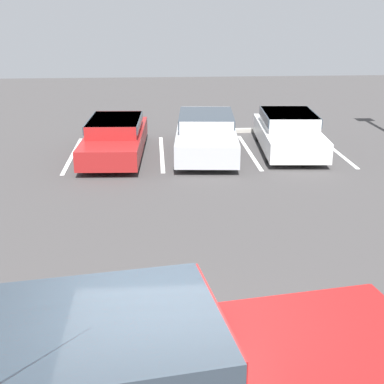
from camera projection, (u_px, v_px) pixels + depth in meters
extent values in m
cube|color=white|center=(73.00, 155.00, 16.80)|extent=(0.12, 4.26, 0.01)
cube|color=white|center=(162.00, 153.00, 16.99)|extent=(0.12, 4.26, 0.01)
cube|color=white|center=(249.00, 152.00, 17.18)|extent=(0.12, 4.26, 0.01)
cube|color=white|center=(334.00, 150.00, 17.36)|extent=(0.12, 4.26, 0.01)
cube|color=#A51919|center=(106.00, 346.00, 5.06)|extent=(2.45, 2.11, 0.58)
cube|color=#2D3842|center=(106.00, 334.00, 5.02)|extent=(2.42, 2.17, 0.32)
cube|color=#A51919|center=(321.00, 344.00, 5.65)|extent=(2.53, 2.20, 0.13)
cylinder|color=black|center=(281.00, 350.00, 6.58)|extent=(0.98, 0.44, 0.94)
cylinder|color=#ADADB2|center=(281.00, 350.00, 6.58)|extent=(0.56, 0.39, 0.52)
cube|color=maroon|center=(115.00, 141.00, 16.57)|extent=(1.94, 4.81, 0.57)
cube|color=maroon|center=(115.00, 125.00, 16.50)|extent=(1.62, 2.53, 0.40)
cube|color=#2D3842|center=(115.00, 123.00, 16.47)|extent=(1.69, 2.48, 0.24)
cylinder|color=black|center=(136.00, 158.00, 15.34)|extent=(0.25, 0.65, 0.64)
cylinder|color=#ADADB2|center=(136.00, 158.00, 15.34)|extent=(0.24, 0.36, 0.35)
cylinder|color=black|center=(85.00, 158.00, 15.31)|extent=(0.25, 0.65, 0.64)
cylinder|color=#ADADB2|center=(85.00, 158.00, 15.31)|extent=(0.24, 0.36, 0.35)
cylinder|color=black|center=(142.00, 135.00, 17.92)|extent=(0.25, 0.65, 0.64)
cylinder|color=#ADADB2|center=(142.00, 135.00, 17.92)|extent=(0.24, 0.36, 0.35)
cylinder|color=black|center=(98.00, 135.00, 17.89)|extent=(0.25, 0.65, 0.64)
cylinder|color=#ADADB2|center=(98.00, 135.00, 17.89)|extent=(0.24, 0.36, 0.35)
cube|color=#B7BABF|center=(206.00, 138.00, 16.77)|extent=(2.19, 4.85, 0.65)
cube|color=#B7BABF|center=(206.00, 120.00, 16.68)|extent=(1.79, 2.57, 0.43)
cube|color=#2D3842|center=(206.00, 118.00, 16.65)|extent=(1.86, 2.53, 0.26)
cylinder|color=black|center=(234.00, 155.00, 15.53)|extent=(0.26, 0.68, 0.67)
cylinder|color=#ADADB2|center=(234.00, 155.00, 15.53)|extent=(0.24, 0.38, 0.37)
cylinder|color=black|center=(180.00, 155.00, 15.55)|extent=(0.26, 0.68, 0.67)
cylinder|color=#ADADB2|center=(180.00, 155.00, 15.55)|extent=(0.24, 0.38, 0.37)
cylinder|color=black|center=(229.00, 133.00, 18.11)|extent=(0.26, 0.68, 0.67)
cylinder|color=#ADADB2|center=(229.00, 133.00, 18.11)|extent=(0.24, 0.38, 0.37)
cylinder|color=black|center=(182.00, 133.00, 18.13)|extent=(0.26, 0.68, 0.67)
cylinder|color=#ADADB2|center=(182.00, 133.00, 18.13)|extent=(0.24, 0.38, 0.37)
cube|color=silver|center=(288.00, 136.00, 17.16)|extent=(2.08, 4.57, 0.60)
cube|color=silver|center=(289.00, 120.00, 17.06)|extent=(1.71, 2.42, 0.47)
cube|color=#2D3842|center=(289.00, 117.00, 17.03)|extent=(1.78, 2.38, 0.28)
cylinder|color=black|center=(320.00, 152.00, 15.99)|extent=(0.26, 0.62, 0.61)
cylinder|color=#ADADB2|center=(320.00, 152.00, 15.99)|extent=(0.25, 0.35, 0.33)
cylinder|color=black|center=(270.00, 152.00, 15.99)|extent=(0.26, 0.62, 0.61)
cylinder|color=#ADADB2|center=(270.00, 152.00, 15.99)|extent=(0.25, 0.35, 0.33)
cylinder|color=black|center=(304.00, 132.00, 18.43)|extent=(0.26, 0.62, 0.61)
cylinder|color=#ADADB2|center=(304.00, 132.00, 18.43)|extent=(0.25, 0.35, 0.33)
cylinder|color=black|center=(260.00, 132.00, 18.43)|extent=(0.26, 0.62, 0.61)
cylinder|color=#ADADB2|center=(260.00, 132.00, 18.43)|extent=(0.25, 0.35, 0.33)
cube|color=#B7B2A8|center=(254.00, 130.00, 19.75)|extent=(1.81, 0.20, 0.14)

